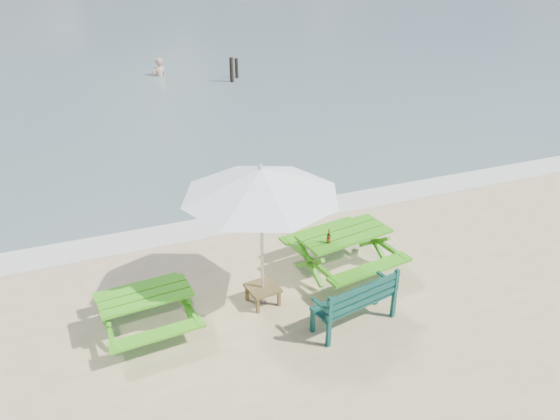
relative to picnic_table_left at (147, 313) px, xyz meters
name	(u,v)px	position (x,y,z in m)	size (l,w,h in m)	color
foam_strip	(241,221)	(2.48, 2.94, -0.32)	(22.00, 0.90, 0.01)	silver
picnic_table_left	(147,313)	(0.00, 0.00, 0.00)	(1.56, 1.70, 0.68)	#40A719
picnic_table_right	(343,252)	(3.69, 0.42, 0.06)	(1.98, 2.14, 0.81)	#3B9B17
park_bench	(354,310)	(3.13, -1.06, -0.05)	(1.51, 0.77, 0.89)	#0E3E36
side_table	(263,294)	(1.95, 0.00, -0.15)	(0.58, 0.58, 0.33)	brown
patio_umbrella	(261,182)	(1.95, 0.00, 1.96)	(2.88, 2.88, 2.52)	silver
beer_bottle	(329,238)	(3.26, 0.19, 0.57)	(0.07, 0.07, 0.27)	#885513
swimmer	(160,79)	(3.20, 17.14, -0.50)	(0.76, 0.59, 1.85)	tan
mooring_pilings	(234,71)	(6.01, 15.11, 0.05)	(0.56, 0.76, 1.23)	black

